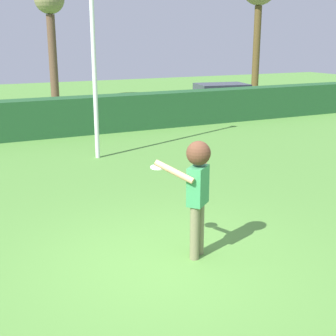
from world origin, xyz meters
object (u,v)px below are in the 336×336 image
Objects in this scene: parked_car_silver at (222,96)px; lamppost at (92,23)px; frisbee at (158,167)px; person at (197,183)px; maple_tree at (50,10)px.

lamppost is at bearing -143.38° from parked_car_silver.
parked_car_silver is at bearing 36.62° from lamppost.
person is at bearing -48.36° from frisbee.
frisbee is at bearing -126.13° from parked_car_silver.
parked_car_silver is 9.60m from maple_tree.
frisbee is 0.04× the size of maple_tree.
maple_tree is at bearing 81.70° from frisbee.
maple_tree is (1.68, 12.17, 0.91)m from lamppost.
parked_car_silver is at bearing 56.27° from person.
person is at bearing -94.89° from lamppost.
frisbee is 6.58m from lamppost.
person is 7.88× the size of frisbee.
person is 0.66m from frisbee.
frisbee reaches higher than parked_car_silver.
frisbee is at bearing -99.14° from lamppost.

